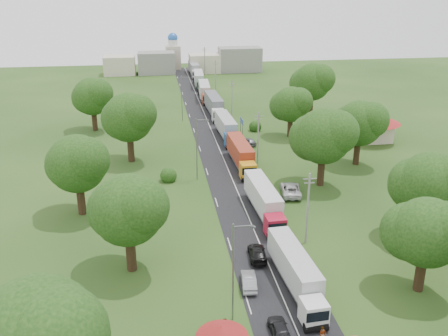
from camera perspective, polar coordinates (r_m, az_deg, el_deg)
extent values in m
plane|color=#204115|center=(66.15, 2.93, -5.91)|extent=(260.00, 260.00, 0.00)
cube|color=black|center=(84.20, 0.33, 0.17)|extent=(8.00, 200.00, 0.04)
cone|color=maroon|center=(42.72, -0.23, -18.14)|extent=(4.40, 4.40, 1.10)
cylinder|color=slate|center=(97.28, 2.15, 4.28)|extent=(0.12, 0.12, 4.00)
cylinder|color=slate|center=(99.55, 1.90, 4.67)|extent=(0.12, 0.12, 4.00)
cube|color=#153696|center=(97.97, 2.04, 5.38)|extent=(0.06, 3.00, 1.00)
cube|color=silver|center=(97.97, 2.04, 5.38)|extent=(0.07, 3.10, 0.06)
cylinder|color=gray|center=(59.39, 9.54, -4.63)|extent=(0.24, 0.24, 9.00)
cube|color=gray|center=(57.87, 9.76, -1.24)|extent=(1.60, 0.10, 0.10)
cube|color=gray|center=(58.06, 9.73, -1.69)|extent=(1.20, 0.10, 0.10)
cylinder|color=gray|center=(84.61, 3.92, 3.45)|extent=(0.24, 0.24, 9.00)
cube|color=gray|center=(83.55, 3.99, 5.94)|extent=(1.60, 0.10, 0.10)
cube|color=gray|center=(83.68, 3.98, 5.61)|extent=(1.20, 0.10, 0.10)
cylinder|color=gray|center=(111.17, 0.91, 7.75)|extent=(0.24, 0.24, 9.00)
cube|color=gray|center=(110.36, 0.92, 9.67)|extent=(1.60, 0.10, 0.10)
cube|color=gray|center=(110.46, 0.92, 9.41)|extent=(1.20, 0.10, 0.10)
cylinder|color=gray|center=(138.30, -0.96, 10.36)|extent=(0.24, 0.24, 9.00)
cube|color=gray|center=(137.65, -0.97, 11.92)|extent=(1.60, 0.10, 0.10)
cube|color=gray|center=(137.73, -0.97, 11.71)|extent=(1.20, 0.10, 0.10)
cylinder|color=gray|center=(165.72, -2.23, 12.11)|extent=(0.24, 0.24, 9.00)
cube|color=gray|center=(165.18, -2.25, 13.41)|extent=(1.60, 0.10, 0.10)
cube|color=gray|center=(165.24, -2.25, 13.24)|extent=(1.20, 0.10, 0.10)
cylinder|color=slate|center=(45.70, 1.02, -11.98)|extent=(0.16, 0.16, 10.00)
cube|color=slate|center=(43.47, 2.24, -6.67)|extent=(1.80, 0.10, 0.10)
cube|color=slate|center=(43.68, 3.28, -6.77)|extent=(0.50, 0.22, 0.15)
cylinder|color=slate|center=(77.22, -3.15, 2.13)|extent=(0.16, 0.16, 10.00)
cube|color=slate|center=(75.92, -2.54, 5.53)|extent=(1.80, 0.10, 0.10)
cube|color=slate|center=(76.04, -1.94, 5.44)|extent=(0.50, 0.22, 0.15)
cylinder|color=slate|center=(110.85, -4.85, 7.90)|extent=(0.16, 0.16, 10.00)
cube|color=slate|center=(109.95, -4.45, 10.31)|extent=(1.80, 0.10, 0.10)
cube|color=slate|center=(110.03, -4.02, 10.25)|extent=(0.50, 0.22, 0.15)
cylinder|color=#382616|center=(55.07, 21.51, -11.15)|extent=(1.04, 1.04, 3.85)
sphere|color=#14340E|center=(52.86, 22.17, -6.83)|extent=(7.00, 7.00, 7.00)
sphere|color=#14340E|center=(52.41, 24.01, -6.43)|extent=(5.50, 5.50, 5.50)
sphere|color=#14340E|center=(53.55, 20.52, -6.82)|extent=(6.00, 6.00, 6.00)
cylinder|color=#382616|center=(65.31, 21.97, -5.84)|extent=(1.08, 1.08, 4.20)
sphere|color=#14340E|center=(63.31, 22.59, -1.68)|extent=(7.70, 7.70, 7.70)
sphere|color=#14340E|center=(62.87, 24.26, -1.28)|extent=(6.05, 6.05, 6.05)
sphere|color=#14340E|center=(64.06, 21.07, -1.74)|extent=(6.60, 6.60, 6.60)
cylinder|color=#382616|center=(77.32, 11.02, -0.36)|extent=(1.12, 1.12, 4.55)
sphere|color=#14340E|center=(75.51, 11.31, 3.59)|extent=(8.40, 8.40, 8.40)
sphere|color=#14340E|center=(74.69, 12.75, 4.00)|extent=(6.60, 6.60, 6.60)
sphere|color=#14340E|center=(76.66, 10.07, 3.46)|extent=(7.20, 7.20, 7.20)
cylinder|color=#382616|center=(87.55, 14.93, 1.73)|extent=(1.08, 1.08, 4.20)
sphere|color=#14340E|center=(86.07, 15.24, 4.95)|extent=(7.70, 7.70, 7.70)
sphere|color=#14340E|center=(85.44, 16.43, 5.29)|extent=(6.05, 6.05, 6.05)
sphere|color=#14340E|center=(87.01, 14.19, 4.84)|extent=(6.60, 6.60, 6.60)
cylinder|color=#382616|center=(100.59, 7.54, 4.63)|extent=(1.04, 1.04, 3.85)
sphere|color=#14340E|center=(99.40, 7.67, 7.22)|extent=(7.00, 7.00, 7.00)
sphere|color=#14340E|center=(98.64, 8.55, 7.52)|extent=(5.50, 5.50, 5.50)
sphere|color=#14340E|center=(100.42, 6.91, 7.10)|extent=(6.00, 6.00, 6.00)
cylinder|color=#382616|center=(116.93, 9.88, 6.98)|extent=(1.12, 1.12, 4.55)
sphere|color=#14340E|center=(115.75, 10.05, 9.66)|extent=(8.40, 8.40, 8.40)
sphere|color=#14340E|center=(114.94, 10.98, 9.98)|extent=(6.60, 6.60, 6.60)
sphere|color=#14340E|center=(116.90, 9.24, 9.52)|extent=(7.20, 7.20, 7.20)
sphere|color=#14340E|center=(38.20, -21.72, -17.04)|extent=(7.20, 7.20, 7.20)
cylinder|color=#382616|center=(55.39, -10.59, -9.51)|extent=(1.08, 1.08, 4.20)
sphere|color=#14340E|center=(53.01, -10.96, -4.72)|extent=(7.70, 7.70, 7.70)
sphere|color=#14340E|center=(51.60, -9.54, -4.35)|extent=(6.05, 6.05, 6.05)
sphere|color=#14340E|center=(54.57, -12.02, -4.68)|extent=(6.60, 6.60, 6.60)
cylinder|color=#382616|center=(69.44, -16.02, -3.48)|extent=(1.08, 1.08, 4.20)
sphere|color=#14340E|center=(67.56, -16.45, 0.49)|extent=(7.70, 7.70, 7.70)
sphere|color=#14340E|center=(66.07, -15.46, 0.89)|extent=(6.05, 6.05, 6.05)
sphere|color=#14340E|center=(69.20, -17.16, 0.40)|extent=(6.60, 6.60, 6.60)
cylinder|color=#382616|center=(87.41, -10.60, 2.18)|extent=(1.12, 1.12, 4.55)
sphere|color=#14340E|center=(85.82, -10.85, 5.70)|extent=(8.40, 8.40, 8.40)
sphere|color=#14340E|center=(84.37, -9.90, 6.14)|extent=(6.60, 6.60, 6.60)
sphere|color=#14340E|center=(87.49, -11.58, 5.53)|extent=(7.20, 7.20, 7.20)
cylinder|color=#382616|center=(107.22, -14.58, 5.25)|extent=(1.08, 1.08, 4.20)
sphere|color=#14340E|center=(106.01, -14.83, 7.92)|extent=(7.70, 7.70, 7.70)
sphere|color=#14340E|center=(104.62, -14.17, 8.27)|extent=(6.05, 6.05, 6.05)
sphere|color=#14340E|center=(107.59, -15.31, 7.75)|extent=(6.60, 6.60, 6.60)
cube|color=beige|center=(101.19, 16.54, 4.08)|extent=(7.00, 5.00, 4.00)
cone|color=maroon|center=(100.44, 16.70, 5.66)|extent=(10.08, 10.08, 1.80)
cube|color=gray|center=(169.91, -7.73, 11.82)|extent=(12.00, 8.00, 7.00)
cube|color=beige|center=(170.91, -2.24, 11.87)|extent=(10.00, 8.00, 6.00)
cube|color=gray|center=(172.42, 1.81, 12.29)|extent=(14.00, 8.00, 8.00)
cube|color=beige|center=(170.29, -11.84, 11.42)|extent=(10.00, 8.00, 6.00)
cube|color=beige|center=(177.91, -5.81, 12.47)|extent=(5.00, 5.00, 8.00)
cylinder|color=silver|center=(177.25, -5.87, 14.06)|extent=(3.20, 3.20, 2.00)
sphere|color=#2659B2|center=(177.07, -5.89, 14.58)|extent=(3.40, 3.40, 3.40)
cube|color=white|center=(47.79, 10.21, -15.90)|extent=(2.37, 2.37, 2.33)
cube|color=black|center=(46.75, 10.68, -16.38)|extent=(2.14, 0.15, 1.03)
cube|color=slate|center=(47.55, 10.55, -17.55)|extent=(2.06, 0.38, 0.33)
cube|color=slate|center=(53.28, 7.96, -12.44)|extent=(2.80, 10.83, 0.28)
cube|color=#BDBCC1|center=(52.61, 7.97, -10.75)|extent=(3.01, 11.13, 2.80)
cylinder|color=black|center=(47.75, 10.46, -17.43)|extent=(2.19, 0.93, 0.93)
cylinder|color=black|center=(49.00, 9.82, -16.24)|extent=(2.19, 0.93, 0.93)
cylinder|color=black|center=(56.05, 7.03, -10.85)|extent=(2.19, 0.93, 0.93)
cylinder|color=black|center=(57.20, 6.67, -10.12)|extent=(2.19, 0.93, 0.93)
cube|color=#B2142F|center=(61.55, 5.85, -6.57)|extent=(2.46, 2.46, 2.46)
cube|color=black|center=(60.37, 6.13, -6.80)|extent=(2.26, 0.12, 1.08)
cube|color=slate|center=(61.05, 6.07, -7.88)|extent=(2.17, 0.34, 0.34)
cube|color=slate|center=(67.89, 4.44, -4.52)|extent=(2.75, 11.40, 0.30)
cube|color=silver|center=(67.41, 4.43, -3.05)|extent=(2.96, 11.70, 2.95)
cylinder|color=black|center=(61.28, 6.01, -7.81)|extent=(2.31, 0.98, 0.98)
cylinder|color=black|center=(62.79, 5.62, -7.04)|extent=(2.31, 0.98, 0.98)
cylinder|color=black|center=(71.04, 3.84, -3.52)|extent=(2.31, 0.98, 0.98)
cylinder|color=black|center=(72.35, 3.60, -3.04)|extent=(2.31, 0.98, 0.98)
cube|color=orange|center=(78.23, 2.75, -0.30)|extent=(2.47, 2.47, 2.49)
cube|color=black|center=(77.01, 2.92, -0.38)|extent=(2.29, 0.10, 1.09)
cube|color=slate|center=(77.56, 2.90, -1.29)|extent=(2.20, 0.32, 0.35)
cube|color=slate|center=(84.92, 1.86, 0.88)|extent=(2.66, 11.52, 0.30)
cube|color=maroon|center=(84.60, 1.83, 2.09)|extent=(2.87, 11.82, 2.99)
cylinder|color=black|center=(77.80, 2.86, -1.25)|extent=(2.34, 1.00, 1.00)
cylinder|color=black|center=(79.43, 2.61, -0.77)|extent=(2.34, 1.00, 1.00)
cylinder|color=black|center=(88.24, 1.46, 1.50)|extent=(2.34, 1.00, 1.00)
cylinder|color=black|center=(89.63, 1.30, 1.81)|extent=(2.34, 1.00, 1.00)
cube|color=#164D88|center=(93.07, 0.84, 3.23)|extent=(2.50, 2.50, 2.51)
cube|color=black|center=(91.82, 0.96, 3.21)|extent=(2.31, 0.12, 1.10)
cube|color=slate|center=(92.30, 0.95, 2.42)|extent=(2.21, 0.34, 0.35)
cube|color=slate|center=(99.93, 0.20, 4.00)|extent=(2.78, 11.62, 0.30)
cube|color=#A3A2A6|center=(99.71, 0.18, 5.05)|extent=(2.99, 11.93, 3.01)
cylinder|color=black|center=(92.55, 0.92, 2.44)|extent=(2.36, 1.00, 1.00)
cylinder|color=black|center=(94.24, 0.75, 2.79)|extent=(2.36, 1.00, 1.00)
cylinder|color=black|center=(103.33, -0.09, 4.43)|extent=(2.36, 1.00, 1.00)
cylinder|color=black|center=(104.76, -0.20, 4.66)|extent=(2.36, 1.00, 1.00)
cube|color=white|center=(109.77, -0.66, 6.05)|extent=(2.65, 2.65, 2.67)
cube|color=black|center=(108.44, -0.57, 6.06)|extent=(2.45, 0.11, 1.17)
cube|color=slate|center=(108.88, -0.57, 5.34)|extent=(2.35, 0.33, 0.37)
cube|color=slate|center=(117.15, -1.15, 6.57)|extent=(2.89, 12.34, 0.32)
cube|color=slate|center=(117.00, -1.18, 7.52)|extent=(3.11, 12.67, 3.20)
cylinder|color=black|center=(109.15, -0.59, 5.35)|extent=(2.51, 1.07, 1.07)
cylinder|color=black|center=(110.98, -0.73, 5.61)|extent=(2.51, 1.07, 1.07)
cylinder|color=black|center=(120.81, -1.37, 6.88)|extent=(2.51, 1.07, 1.07)
cylinder|color=black|center=(122.35, -1.46, 7.06)|extent=(2.51, 1.07, 1.07)
cube|color=#AB381A|center=(125.32, -1.90, 7.88)|extent=(2.57, 2.57, 2.54)
cube|color=black|center=(124.06, -1.84, 7.91)|extent=(2.33, 0.15, 1.12)
cube|color=slate|center=(124.43, -1.83, 7.30)|extent=(2.24, 0.38, 0.36)
cube|color=slate|center=(132.39, -2.25, 8.22)|extent=(2.99, 11.78, 0.30)
cube|color=#B6B6B6|center=(132.30, -2.27, 9.02)|extent=(3.21, 12.10, 3.04)
cylinder|color=black|center=(124.69, -1.85, 7.31)|extent=(2.38, 1.01, 1.01)
cylinder|color=black|center=(126.45, -1.94, 7.50)|extent=(2.38, 1.01, 1.01)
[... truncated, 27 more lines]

